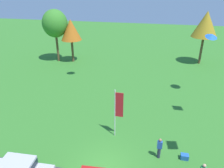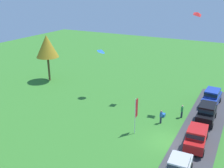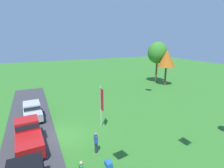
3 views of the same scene
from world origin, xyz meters
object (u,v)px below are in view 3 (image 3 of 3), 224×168
Objects in this scene: tree_lone_near at (158,53)px; car_sedan_near_entrance at (32,110)px; car_pickup_far_end at (28,134)px; tree_left_of_center at (167,59)px; person_watching_sky at (96,142)px; flag_banner at (102,102)px; cooler_box at (108,164)px.

car_sedan_near_entrance is at bearing -71.34° from tree_lone_near.
car_sedan_near_entrance is 0.88× the size of car_pickup_far_end.
tree_lone_near is 1.21× the size of tree_left_of_center.
flag_banner is (-3.44, 1.86, 1.85)m from person_watching_sky.
flag_banner is (13.09, -17.10, -3.28)m from tree_lone_near.
tree_left_of_center is (2.45, 0.24, -0.91)m from tree_lone_near.
car_pickup_far_end is 2.99× the size of person_watching_sky.
car_sedan_near_entrance is 0.66× the size of tree_left_of_center.
tree_lone_near reaches higher than car_pickup_far_end.
flag_banner is at bearing 93.25° from car_pickup_far_end.
person_watching_sky is 0.25× the size of tree_left_of_center.
person_watching_sky is 4.33m from flag_banner.
car_sedan_near_entrance is 5.60m from car_pickup_far_end.
tree_left_of_center reaches higher than person_watching_sky.
tree_lone_near is 1.90× the size of flag_banner.
tree_left_of_center is (-5.43, 23.55, 4.06)m from car_sedan_near_entrance.
car_pickup_far_end reaches higher than cooler_box.
car_sedan_near_entrance is at bearing -129.99° from flag_banner.
cooler_box is (4.94, 4.97, -0.91)m from car_pickup_far_end.
car_pickup_far_end is 1.19× the size of flag_banner.
tree_left_of_center is 12.03× the size of cooler_box.
person_watching_sky is 24.17m from tree_left_of_center.
cooler_box is at bearing -45.49° from tree_lone_near.
cooler_box is (10.53, 4.59, -0.84)m from car_sedan_near_entrance.
car_pickup_far_end is at bearing -3.89° from car_sedan_near_entrance.
cooler_box is (5.31, -1.63, -2.53)m from flag_banner.
tree_lone_near reaches higher than car_sedan_near_entrance.
tree_left_of_center is at bearing 102.98° from car_sedan_near_entrance.
tree_lone_near is (-16.53, 18.95, 5.13)m from person_watching_sky.
tree_left_of_center is at bearing 130.09° from cooler_box.
tree_lone_near is at bearing 134.51° from cooler_box.
flag_banner is at bearing 162.98° from cooler_box.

